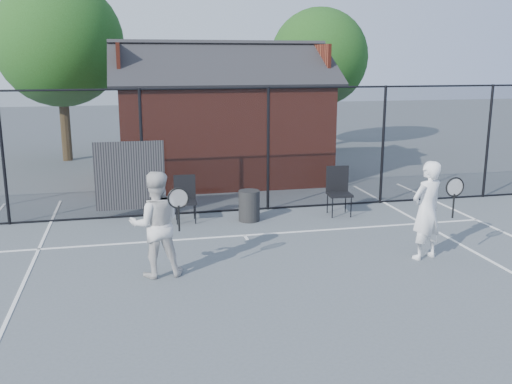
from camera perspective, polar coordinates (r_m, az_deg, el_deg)
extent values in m
plane|color=#4E5659|center=(9.31, 2.62, -9.79)|extent=(80.00, 80.00, 0.00)
cube|color=white|center=(12.05, -1.15, -4.35)|extent=(11.00, 0.06, 0.01)
cube|color=white|center=(11.91, -1.01, -4.56)|extent=(0.06, 0.30, 0.01)
cylinder|color=black|center=(13.70, -23.97, 3.07)|extent=(0.07, 0.07, 3.00)
cylinder|color=black|center=(13.44, -11.32, 3.77)|extent=(0.07, 0.07, 3.00)
cylinder|color=black|center=(13.83, 1.22, 4.28)|extent=(0.07, 0.07, 3.00)
cylinder|color=black|center=(14.84, 12.57, 4.57)|extent=(0.07, 0.07, 3.00)
cylinder|color=black|center=(16.34, 22.18, 4.67)|extent=(0.07, 0.07, 3.00)
cylinder|color=black|center=(13.48, -2.95, 10.32)|extent=(22.00, 0.04, 0.04)
cylinder|color=black|center=(13.93, -2.81, -1.85)|extent=(22.00, 0.04, 0.04)
cube|color=black|center=(13.63, -2.88, 4.13)|extent=(22.00, 3.00, 0.01)
cube|color=black|center=(13.50, -12.50, 1.60)|extent=(1.60, 0.04, 1.60)
cube|color=maroon|center=(17.62, -3.52, 6.16)|extent=(6.00, 4.00, 3.00)
cube|color=black|center=(16.51, -3.04, 12.77)|extent=(6.50, 2.36, 1.32)
cube|color=black|center=(18.48, -4.12, 12.79)|extent=(6.50, 2.36, 1.32)
cube|color=maroon|center=(17.27, -13.56, 12.45)|extent=(0.10, 2.80, 1.06)
cube|color=maroon|center=(18.20, 5.83, 12.75)|extent=(0.10, 2.80, 1.06)
cylinder|color=#2D2212|center=(22.00, -18.51, 6.26)|extent=(0.36, 0.36, 2.52)
sphere|color=#1B3E11|center=(21.89, -19.08, 13.92)|extent=(4.48, 4.48, 4.48)
cylinder|color=#2D2212|center=(24.19, 6.19, 7.07)|extent=(0.36, 0.36, 2.23)
sphere|color=#1B3E11|center=(24.07, 6.35, 13.25)|extent=(3.97, 3.97, 3.97)
imported|color=white|center=(10.92, 16.69, -1.77)|extent=(0.78, 0.63, 1.84)
torus|color=black|center=(10.65, 19.27, 0.47)|extent=(0.36, 0.03, 0.36)
cylinder|color=black|center=(10.73, 19.13, -1.32)|extent=(0.03, 0.03, 0.44)
imported|color=silver|center=(9.78, -10.00, -3.20)|extent=(0.91, 0.72, 1.82)
torus|color=black|center=(9.31, -7.78, -0.61)|extent=(0.36, 0.03, 0.36)
cylinder|color=black|center=(9.40, -7.72, -2.62)|extent=(0.03, 0.03, 0.44)
cube|color=black|center=(13.03, -7.07, -0.80)|extent=(0.52, 0.54, 1.03)
cube|color=black|center=(13.62, 8.35, -0.01)|extent=(0.59, 0.61, 1.13)
cylinder|color=black|center=(13.06, -0.69, -1.38)|extent=(0.56, 0.56, 0.71)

